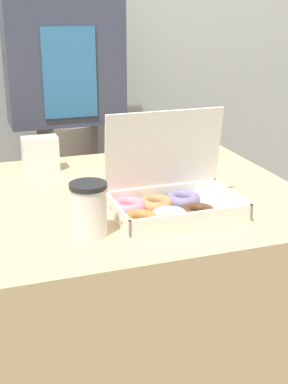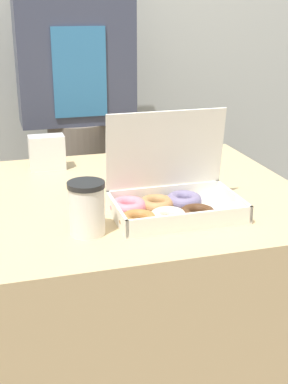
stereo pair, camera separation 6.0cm
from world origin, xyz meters
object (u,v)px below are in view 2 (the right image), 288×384
object	(u,v)px
donut_box	(171,202)
coffee_cup	(87,208)
person_customer	(77,114)
napkin_holder	(47,152)

from	to	relation	value
donut_box	coffee_cup	bearing A→B (deg)	-166.41
coffee_cup	person_customer	size ratio (longest dim) A/B	0.08
donut_box	napkin_holder	world-z (taller)	donut_box
donut_box	coffee_cup	xyz separation A→B (m)	(-0.23, -0.06, 0.03)
coffee_cup	napkin_holder	world-z (taller)	coffee_cup
coffee_cup	napkin_holder	bearing A→B (deg)	93.24
donut_box	coffee_cup	distance (m)	0.24
napkin_holder	person_customer	distance (m)	0.48
coffee_cup	person_customer	bearing A→B (deg)	81.75
napkin_holder	donut_box	bearing A→B (deg)	-62.25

